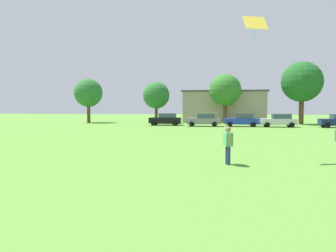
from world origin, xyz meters
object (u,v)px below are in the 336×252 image
object	(u,v)px
parked_car_blue_2	(242,120)
tree_far_left	(88,93)
kite	(255,24)
tree_right	(302,82)
parked_car_silver_3	(279,120)
parked_car_gray_1	(204,120)
adult_bystander	(228,142)
parked_car_black_0	(166,119)
tree_left	(156,95)
tree_center	(225,90)

from	to	relation	value
parked_car_blue_2	tree_far_left	distance (m)	25.33
kite	tree_right	bearing A→B (deg)	73.35
parked_car_silver_3	tree_far_left	size ratio (longest dim) A/B	0.60
tree_right	parked_car_silver_3	bearing A→B (deg)	-121.16
parked_car_gray_1	adult_bystander	bearing A→B (deg)	94.93
tree_right	adult_bystander	bearing A→B (deg)	-107.74
adult_bystander	parked_car_silver_3	world-z (taller)	adult_bystander
kite	tree_far_left	xyz separation A→B (m)	(-22.82, 33.93, -1.81)
parked_car_black_0	tree_right	xyz separation A→B (m)	(19.14, 5.76, 5.33)
parked_car_blue_2	tree_left	size ratio (longest dim) A/B	0.67
parked_car_black_0	tree_center	size ratio (longest dim) A/B	0.56
kite	tree_left	size ratio (longest dim) A/B	0.20
parked_car_blue_2	tree_right	bearing A→B (deg)	-142.50
parked_car_blue_2	tree_left	xyz separation A→B (m)	(-12.56, 6.09, 3.46)
tree_left	tree_center	xyz separation A→B (m)	(10.48, 1.76, 0.83)
tree_left	tree_far_left	bearing A→B (deg)	174.93
adult_bystander	parked_car_blue_2	bearing A→B (deg)	-19.42
tree_center	tree_right	world-z (taller)	tree_right
parked_car_silver_3	tree_right	xyz separation A→B (m)	(4.31, 7.13, 5.33)
kite	parked_car_blue_2	size ratio (longest dim) A/B	0.29
tree_left	tree_center	size ratio (longest dim) A/B	0.84
parked_car_gray_1	tree_right	distance (m)	16.40
tree_far_left	tree_center	distance (m)	21.93
parked_car_black_0	tree_far_left	bearing A→B (deg)	-23.71
parked_car_black_0	tree_right	size ratio (longest dim) A/B	0.47
kite	tree_right	distance (m)	35.14
parked_car_blue_2	tree_center	xyz separation A→B (m)	(-2.08, 7.85, 4.29)
parked_car_silver_3	tree_far_left	xyz separation A→B (m)	(-28.57, 7.41, 3.95)
parked_car_black_0	tree_left	bearing A→B (deg)	-65.24
adult_bystander	tree_center	bearing A→B (deg)	-15.12
parked_car_gray_1	parked_car_blue_2	size ratio (longest dim) A/B	1.00
parked_car_silver_3	parked_car_gray_1	bearing A→B (deg)	-0.12
parked_car_blue_2	tree_far_left	size ratio (longest dim) A/B	0.60
kite	parked_car_black_0	bearing A→B (deg)	108.02
parked_car_blue_2	tree_right	distance (m)	12.42
parked_car_black_0	parked_car_blue_2	world-z (taller)	same
adult_bystander	parked_car_black_0	distance (m)	30.70
parked_car_silver_3	tree_right	world-z (taller)	tree_right
parked_car_silver_3	tree_far_left	world-z (taller)	tree_far_left
kite	parked_car_gray_1	xyz separation A→B (m)	(-3.72, 26.55, -5.76)
tree_far_left	tree_left	distance (m)	11.48
parked_car_blue_2	kite	bearing A→B (deg)	87.51
tree_far_left	tree_right	bearing A→B (deg)	-0.48
parked_car_silver_3	parked_car_blue_2	bearing A→B (deg)	-3.78
parked_car_black_0	tree_far_left	size ratio (longest dim) A/B	0.60
tree_far_left	tree_center	xyz separation A→B (m)	(21.91, 0.74, 0.34)
adult_bystander	tree_left	size ratio (longest dim) A/B	0.27
tree_left	parked_car_silver_3	bearing A→B (deg)	-20.45
parked_car_black_0	parked_car_gray_1	world-z (taller)	same
parked_car_black_0	parked_car_silver_3	bearing A→B (deg)	174.71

